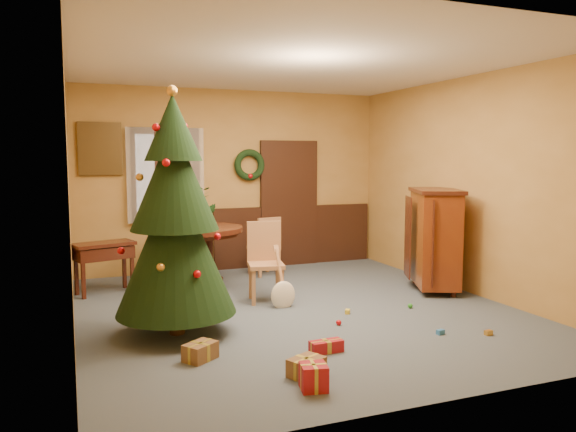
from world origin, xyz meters
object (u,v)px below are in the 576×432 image
dining_table (199,245)px  chair_near (265,258)px  christmas_tree (175,219)px  sideboard (435,236)px  writing_desk (104,255)px

dining_table → chair_near: 1.22m
christmas_tree → sideboard: bearing=10.2°
writing_desk → sideboard: sideboard is taller
sideboard → chair_near: bearing=172.1°
christmas_tree → writing_desk: bearing=105.7°
christmas_tree → dining_table: bearing=71.3°
sideboard → christmas_tree: bearing=-169.8°
dining_table → christmas_tree: size_ratio=0.49×
writing_desk → dining_table: bearing=-2.7°
chair_near → writing_desk: bearing=149.5°
chair_near → christmas_tree: christmas_tree is taller
chair_near → christmas_tree: 1.76m
chair_near → writing_desk: chair_near is taller
chair_near → sideboard: 2.38m
writing_desk → sideboard: bearing=-18.7°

